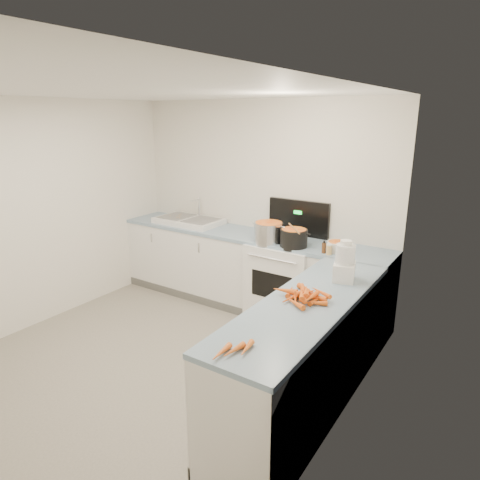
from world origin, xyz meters
The scene contains 19 objects.
floor centered at (0.00, 0.00, 0.00)m, with size 3.50×4.00×0.00m, color gray, non-canonical shape.
ceiling centered at (0.00, 0.00, 2.50)m, with size 3.50×4.00×0.00m, color silver, non-canonical shape.
wall_back centered at (0.00, 2.00, 1.25)m, with size 3.50×2.50×0.00m, color silver, non-canonical shape.
wall_left centered at (-1.75, 0.00, 1.25)m, with size 4.00×2.50×0.00m, color silver, non-canonical shape.
wall_right centered at (1.75, 0.00, 1.25)m, with size 4.00×2.50×0.00m, color silver, non-canonical shape.
counter_back centered at (0.00, 1.70, 0.47)m, with size 3.50×0.62×0.94m.
counter_right centered at (1.45, 0.30, 0.47)m, with size 0.62×2.20×0.94m.
stove centered at (0.55, 1.69, 0.47)m, with size 0.76×0.65×1.36m.
sink centered at (-0.90, 1.70, 0.98)m, with size 0.86×0.52×0.31m.
steel_pot centered at (0.40, 1.54, 1.04)m, with size 0.33×0.33×0.24m, color silver.
black_pot centered at (0.71, 1.53, 1.03)m, with size 0.30×0.30×0.21m, color black.
wooden_spoon centered at (0.71, 1.53, 1.14)m, with size 0.02×0.02×0.43m, color #AD7A47.
mixing_bowl centered at (1.18, 1.62, 0.99)m, with size 0.23×0.23×0.10m, color white.
extract_bottle centered at (1.08, 1.49, 0.99)m, with size 0.04×0.04×0.11m, color #593319.
spice_jar centered at (1.14, 1.47, 0.99)m, with size 0.06×0.06×0.10m, color #E5B266.
food_processor centered at (1.52, 0.87, 1.09)m, with size 0.22×0.25×0.36m.
carrot_pile centered at (1.41, 0.32, 0.98)m, with size 0.46×0.42×0.09m.
peeled_carrots centered at (1.39, -0.63, 0.96)m, with size 0.16×0.30×0.04m.
peelings centered at (-1.08, 1.68, 1.02)m, with size 0.23×0.24×0.01m.
Camera 1 is at (2.67, -2.50, 2.31)m, focal length 32.00 mm.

